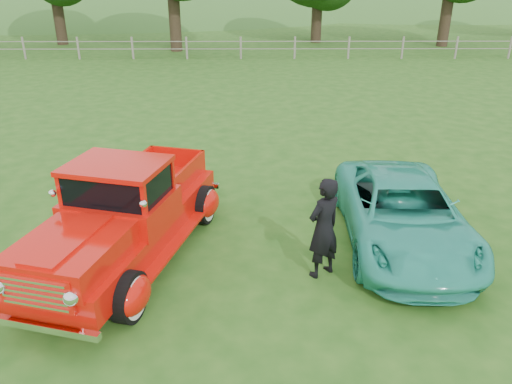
{
  "coord_description": "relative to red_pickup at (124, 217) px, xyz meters",
  "views": [
    {
      "loc": [
        0.64,
        -6.49,
        4.59
      ],
      "look_at": [
        0.69,
        1.2,
        1.15
      ],
      "focal_mm": 35.0,
      "sensor_mm": 36.0,
      "label": 1
    }
  ],
  "objects": [
    {
      "name": "ground",
      "position": [
        1.52,
        -0.99,
        -0.8
      ],
      "size": [
        140.0,
        140.0,
        0.0
      ],
      "primitive_type": "plane",
      "color": "#204E14",
      "rests_on": "ground"
    },
    {
      "name": "distant_hills",
      "position": [
        -2.56,
        58.47,
        -5.34
      ],
      "size": [
        116.0,
        60.0,
        18.0
      ],
      "color": "#306A27",
      "rests_on": "ground"
    },
    {
      "name": "fence_line",
      "position": [
        1.52,
        21.01,
        -0.19
      ],
      "size": [
        48.0,
        0.12,
        1.2
      ],
      "color": "gray",
      "rests_on": "ground"
    },
    {
      "name": "red_pickup",
      "position": [
        0.0,
        0.0,
        0.0
      ],
      "size": [
        3.12,
        5.26,
        1.78
      ],
      "rotation": [
        0.0,
        0.0,
        -0.26
      ],
      "color": "black",
      "rests_on": "ground"
    },
    {
      "name": "teal_sedan",
      "position": [
        4.84,
        0.47,
        -0.19
      ],
      "size": [
        2.19,
        4.45,
        1.22
      ],
      "primitive_type": "imported",
      "rotation": [
        0.0,
        0.0,
        -0.04
      ],
      "color": "teal",
      "rests_on": "ground"
    },
    {
      "name": "man",
      "position": [
        3.28,
        -0.54,
        0.06
      ],
      "size": [
        0.74,
        0.7,
        1.7
      ],
      "primitive_type": "imported",
      "rotation": [
        0.0,
        0.0,
        3.78
      ],
      "color": "black",
      "rests_on": "ground"
    }
  ]
}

